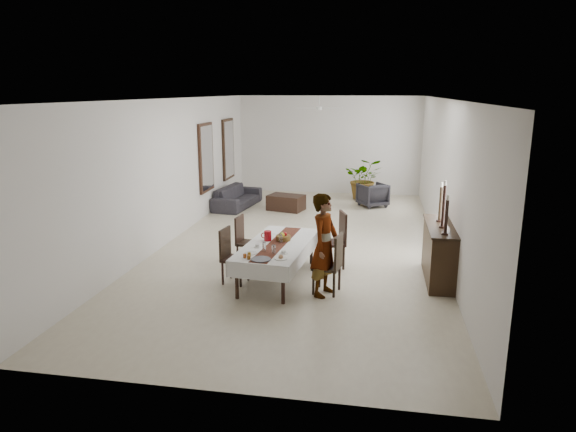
% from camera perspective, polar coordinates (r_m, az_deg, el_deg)
% --- Properties ---
extents(floor, '(6.00, 12.00, 0.00)m').
position_cam_1_polar(floor, '(11.65, 1.56, -3.03)').
color(floor, beige).
rests_on(floor, ground).
extents(ceiling, '(6.00, 12.00, 0.02)m').
position_cam_1_polar(ceiling, '(11.15, 1.67, 12.91)').
color(ceiling, white).
rests_on(ceiling, wall_back).
extents(wall_back, '(6.00, 0.02, 3.20)m').
position_cam_1_polar(wall_back, '(17.20, 4.57, 7.86)').
color(wall_back, silver).
rests_on(wall_back, floor).
extents(wall_front, '(6.00, 0.02, 3.20)m').
position_cam_1_polar(wall_front, '(5.58, -7.50, -4.89)').
color(wall_front, silver).
rests_on(wall_front, floor).
extents(wall_left, '(0.02, 12.00, 3.20)m').
position_cam_1_polar(wall_left, '(12.09, -12.65, 5.04)').
color(wall_left, silver).
rests_on(wall_left, floor).
extents(wall_right, '(0.02, 12.00, 3.20)m').
position_cam_1_polar(wall_right, '(11.26, 16.93, 4.14)').
color(wall_right, silver).
rests_on(wall_right, floor).
extents(dining_table_top, '(1.10, 2.24, 0.05)m').
position_cam_1_polar(dining_table_top, '(9.26, -1.18, -3.27)').
color(dining_table_top, black).
rests_on(dining_table_top, table_leg_fl).
extents(table_leg_fl, '(0.07, 0.07, 0.63)m').
position_cam_1_polar(table_leg_fl, '(8.58, -5.71, -7.16)').
color(table_leg_fl, black).
rests_on(table_leg_fl, floor).
extents(table_leg_fr, '(0.07, 0.07, 0.63)m').
position_cam_1_polar(table_leg_fr, '(8.34, -0.55, -7.72)').
color(table_leg_fr, black).
rests_on(table_leg_fr, floor).
extents(table_leg_bl, '(0.07, 0.07, 0.63)m').
position_cam_1_polar(table_leg_bl, '(10.42, -1.66, -3.27)').
color(table_leg_bl, black).
rests_on(table_leg_bl, floor).
extents(table_leg_br, '(0.07, 0.07, 0.63)m').
position_cam_1_polar(table_leg_br, '(10.22, 2.61, -3.61)').
color(table_leg_br, black).
rests_on(table_leg_br, floor).
extents(tablecloth_top, '(1.28, 2.42, 0.01)m').
position_cam_1_polar(tablecloth_top, '(9.26, -1.18, -3.11)').
color(tablecloth_top, silver).
rests_on(tablecloth_top, dining_table_top).
extents(tablecloth_drape_left, '(0.23, 2.32, 0.27)m').
position_cam_1_polar(tablecloth_drape_left, '(9.45, -4.26, -3.61)').
color(tablecloth_drape_left, white).
rests_on(tablecloth_drape_left, dining_table_top).
extents(tablecloth_drape_right, '(0.23, 2.32, 0.27)m').
position_cam_1_polar(tablecloth_drape_right, '(9.17, 2.00, -4.14)').
color(tablecloth_drape_right, white).
rests_on(tablecloth_drape_right, dining_table_top).
extents(tablecloth_drape_near, '(1.06, 0.11, 0.27)m').
position_cam_1_polar(tablecloth_drape_near, '(8.25, -3.48, -6.24)').
color(tablecloth_drape_near, silver).
rests_on(tablecloth_drape_near, dining_table_top).
extents(tablecloth_drape_far, '(1.06, 0.11, 0.27)m').
position_cam_1_polar(tablecloth_drape_far, '(10.37, 0.64, -1.99)').
color(tablecloth_drape_far, silver).
rests_on(tablecloth_drape_far, dining_table_top).
extents(table_runner, '(0.52, 2.28, 0.00)m').
position_cam_1_polar(table_runner, '(9.25, -1.18, -3.06)').
color(table_runner, '#612B1B').
rests_on(table_runner, tablecloth_top).
extents(red_pitcher, '(0.15, 0.15, 0.18)m').
position_cam_1_polar(red_pitcher, '(9.42, -2.27, -2.21)').
color(red_pitcher, '#9C0B13').
rests_on(red_pitcher, tablecloth_top).
extents(pitcher_handle, '(0.11, 0.03, 0.11)m').
position_cam_1_polar(pitcher_handle, '(9.44, -2.71, -2.17)').
color(pitcher_handle, maroon).
rests_on(pitcher_handle, red_pitcher).
extents(wine_glass_near, '(0.06, 0.06, 0.15)m').
position_cam_1_polar(wine_glass_near, '(8.67, -1.60, -3.73)').
color(wine_glass_near, silver).
rests_on(wine_glass_near, tablecloth_top).
extents(wine_glass_mid, '(0.06, 0.06, 0.15)m').
position_cam_1_polar(wine_glass_mid, '(8.80, -2.67, -3.45)').
color(wine_glass_mid, white).
rests_on(wine_glass_mid, tablecloth_top).
extents(wine_glass_far, '(0.06, 0.06, 0.15)m').
position_cam_1_polar(wine_glass_far, '(9.26, -0.84, -2.56)').
color(wine_glass_far, white).
rests_on(wine_glass_far, tablecloth_top).
extents(teacup_right, '(0.08, 0.08, 0.05)m').
position_cam_1_polar(teacup_right, '(8.68, -0.48, -4.04)').
color(teacup_right, silver).
rests_on(teacup_right, saucer_right).
extents(saucer_right, '(0.14, 0.14, 0.01)m').
position_cam_1_polar(saucer_right, '(8.68, -0.48, -4.18)').
color(saucer_right, white).
rests_on(saucer_right, tablecloth_top).
extents(teacup_left, '(0.08, 0.08, 0.05)m').
position_cam_1_polar(teacup_left, '(9.04, -3.40, -3.33)').
color(teacup_left, silver).
rests_on(teacup_left, saucer_left).
extents(saucer_left, '(0.14, 0.14, 0.01)m').
position_cam_1_polar(saucer_left, '(9.04, -3.40, -3.47)').
color(saucer_left, silver).
rests_on(saucer_left, tablecloth_top).
extents(plate_near_right, '(0.22, 0.22, 0.01)m').
position_cam_1_polar(plate_near_right, '(8.43, -0.80, -4.74)').
color(plate_near_right, white).
rests_on(plate_near_right, tablecloth_top).
extents(bread_near_right, '(0.08, 0.08, 0.08)m').
position_cam_1_polar(bread_near_right, '(8.42, -0.80, -4.58)').
color(bread_near_right, tan).
rests_on(bread_near_right, plate_near_right).
extents(plate_near_left, '(0.22, 0.22, 0.01)m').
position_cam_1_polar(plate_near_left, '(8.72, -4.16, -4.14)').
color(plate_near_left, silver).
rests_on(plate_near_left, tablecloth_top).
extents(plate_far_left, '(0.22, 0.22, 0.01)m').
position_cam_1_polar(plate_far_left, '(9.79, -1.98, -2.09)').
color(plate_far_left, white).
rests_on(plate_far_left, tablecloth_top).
extents(serving_tray, '(0.33, 0.33, 0.02)m').
position_cam_1_polar(serving_tray, '(8.39, -3.03, -4.83)').
color(serving_tray, '#38393D').
rests_on(serving_tray, tablecloth_top).
extents(jam_jar_a, '(0.06, 0.06, 0.07)m').
position_cam_1_polar(jam_jar_a, '(8.42, -4.37, -4.60)').
color(jam_jar_a, brown).
rests_on(jam_jar_a, tablecloth_top).
extents(jam_jar_b, '(0.06, 0.06, 0.07)m').
position_cam_1_polar(jam_jar_b, '(8.50, -4.83, -4.44)').
color(jam_jar_b, brown).
rests_on(jam_jar_b, tablecloth_top).
extents(jam_jar_c, '(0.06, 0.06, 0.07)m').
position_cam_1_polar(jam_jar_c, '(8.56, -4.34, -4.28)').
color(jam_jar_c, '#966615').
rests_on(jam_jar_c, tablecloth_top).
extents(fruit_basket, '(0.27, 0.27, 0.09)m').
position_cam_1_polar(fruit_basket, '(9.44, -0.53, -2.45)').
color(fruit_basket, brown).
rests_on(fruit_basket, tablecloth_top).
extents(fruit_red, '(0.08, 0.08, 0.08)m').
position_cam_1_polar(fruit_red, '(9.43, -0.34, -2.03)').
color(fruit_red, '#9E0F11').
rests_on(fruit_red, fruit_basket).
extents(fruit_green, '(0.07, 0.07, 0.07)m').
position_cam_1_polar(fruit_green, '(9.45, -0.70, -1.99)').
color(fruit_green, olive).
rests_on(fruit_green, fruit_basket).
extents(fruit_yellow, '(0.08, 0.08, 0.08)m').
position_cam_1_polar(fruit_yellow, '(9.38, -0.61, -2.12)').
color(fruit_yellow, yellow).
rests_on(fruit_yellow, fruit_basket).
extents(chair_right_near_seat, '(0.51, 0.51, 0.05)m').
position_cam_1_polar(chair_right_near_seat, '(8.77, 4.33, -5.64)').
color(chair_right_near_seat, black).
rests_on(chair_right_near_seat, chair_right_near_leg_fl).
extents(chair_right_near_leg_fl, '(0.05, 0.05, 0.43)m').
position_cam_1_polar(chair_right_near_leg_fl, '(8.65, 5.12, -7.66)').
color(chair_right_near_leg_fl, black).
rests_on(chair_right_near_leg_fl, floor).
extents(chair_right_near_leg_fr, '(0.05, 0.05, 0.43)m').
position_cam_1_polar(chair_right_near_leg_fr, '(8.98, 5.73, -6.86)').
color(chair_right_near_leg_fr, black).
rests_on(chair_right_near_leg_fr, floor).
extents(chair_right_near_leg_bl, '(0.05, 0.05, 0.43)m').
position_cam_1_polar(chair_right_near_leg_bl, '(8.74, 2.83, -7.38)').
color(chair_right_near_leg_bl, black).
rests_on(chair_right_near_leg_bl, floor).
extents(chair_right_near_leg_br, '(0.05, 0.05, 0.43)m').
position_cam_1_polar(chair_right_near_leg_br, '(9.07, 3.52, -6.61)').
color(chair_right_near_leg_br, black).
rests_on(chair_right_near_leg_br, floor).
extents(chair_right_near_back, '(0.12, 0.44, 0.56)m').
position_cam_1_polar(chair_right_near_back, '(8.63, 5.64, -3.91)').
color(chair_right_near_back, black).
rests_on(chair_right_near_back, chair_right_near_seat).
extents(chair_right_far_seat, '(0.59, 0.59, 0.05)m').
position_cam_1_polar(chair_right_far_seat, '(10.02, 4.91, -3.01)').
color(chair_right_far_seat, black).
rests_on(chair_right_far_seat, chair_right_far_leg_fl).
extents(chair_right_far_leg_fl, '(0.06, 0.06, 0.46)m').
position_cam_1_polar(chair_right_far_leg_fl, '(9.97, 6.20, -4.68)').
color(chair_right_far_leg_fl, black).
rests_on(chair_right_far_leg_fl, floor).
extents(chair_right_far_leg_fr, '(0.06, 0.06, 0.46)m').
position_cam_1_polar(chair_right_far_leg_fr, '(10.31, 5.66, -4.02)').
color(chair_right_far_leg_fr, black).
rests_on(chair_right_far_leg_fr, floor).
extents(chair_right_far_leg_bl, '(0.06, 0.06, 0.46)m').
position_cam_1_polar(chair_right_far_leg_bl, '(9.88, 4.07, -4.80)').
color(chair_right_far_leg_bl, black).
rests_on(chair_right_far_leg_bl, floor).
extents(chair_right_far_leg_br, '(0.06, 0.06, 0.46)m').
position_cam_1_polar(chair_right_far_leg_br, '(10.23, 3.60, -4.13)').
color(chair_right_far_leg_br, black).
rests_on(chair_right_far_leg_br, floor).
extents(chair_right_far_back, '(0.19, 0.45, 0.59)m').
position_cam_1_polar(chair_right_far_back, '(9.98, 6.12, -1.22)').
color(chair_right_far_back, black).
rests_on(chair_right_far_back, chair_right_far_seat).
extents(chair_left_near_seat, '(0.48, 0.48, 0.05)m').
position_cam_1_polar(chair_left_near_seat, '(9.24, -5.89, -4.79)').
color(chair_left_near_seat, black).
rests_on(chair_left_near_seat, chair_left_near_leg_fl).
extents(chair_left_near_leg_fl, '(0.05, 0.05, 0.42)m').
position_cam_1_polar(chair_left_near_leg_fl, '(9.53, -6.37, -5.69)').
color(chair_left_near_leg_fl, black).
rests_on(chair_left_near_leg_fl, floor).
extents(chair_left_near_leg_fr, '(0.05, 0.05, 0.42)m').
position_cam_1_polar(chair_left_near_leg_fr, '(9.24, -7.28, -6.36)').
color(chair_left_near_leg_fr, black).
rests_on(chair_left_near_leg_fr, floor).
extents(chair_left_near_leg_bl, '(0.05, 0.05, 0.42)m').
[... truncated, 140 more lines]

